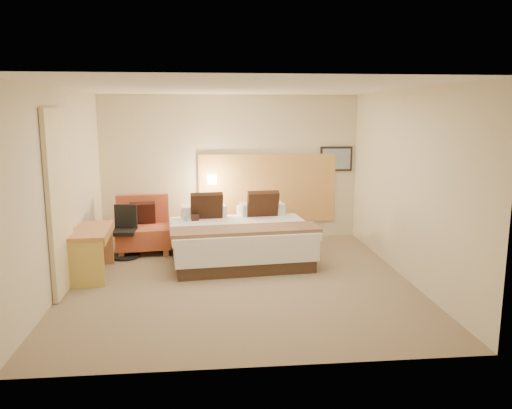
{
  "coord_description": "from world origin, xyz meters",
  "views": [
    {
      "loc": [
        -0.44,
        -6.84,
        2.37
      ],
      "look_at": [
        0.28,
        0.44,
        1.02
      ],
      "focal_mm": 35.0,
      "sensor_mm": 36.0,
      "label": 1
    }
  ],
  "objects": [
    {
      "name": "lounge_chair",
      "position": [
        -1.56,
        1.7,
        0.38
      ],
      "size": [
        0.99,
        0.89,
        0.95
      ],
      "color": "#9E7D4A",
      "rests_on": "floor"
    },
    {
      "name": "curtain",
      "position": [
        -2.36,
        -0.25,
        1.22
      ],
      "size": [
        0.06,
        0.9,
        2.42
      ],
      "primitive_type": "cube",
      "color": "beige",
      "rests_on": "wall_left"
    },
    {
      "name": "bed",
      "position": [
        0.05,
        1.14,
        0.35
      ],
      "size": [
        2.37,
        2.32,
        1.07
      ],
      "color": "#3C2A1E",
      "rests_on": "floor"
    },
    {
      "name": "wall_front",
      "position": [
        0.0,
        -2.51,
        1.35
      ],
      "size": [
        4.8,
        0.02,
        2.7
      ],
      "primitive_type": "cube",
      "color": "beige",
      "rests_on": "floor"
    },
    {
      "name": "art_frame",
      "position": [
        2.02,
        2.48,
        1.5
      ],
      "size": [
        0.62,
        0.03,
        0.47
      ],
      "primitive_type": "cube",
      "color": "black",
      "rests_on": "wall_back"
    },
    {
      "name": "ceiling",
      "position": [
        0.0,
        0.0,
        2.71
      ],
      "size": [
        4.8,
        5.0,
        0.02
      ],
      "primitive_type": "cube",
      "color": "white",
      "rests_on": "floor"
    },
    {
      "name": "floor",
      "position": [
        0.0,
        0.0,
        -0.01
      ],
      "size": [
        4.8,
        5.0,
        0.02
      ],
      "primitive_type": "cube",
      "color": "#826F57",
      "rests_on": "ground"
    },
    {
      "name": "lamp_arm",
      "position": [
        -0.35,
        2.42,
        1.15
      ],
      "size": [
        0.02,
        0.12,
        0.02
      ],
      "primitive_type": "cylinder",
      "rotation": [
        1.57,
        0.0,
        0.0
      ],
      "color": "silver",
      "rests_on": "wall_back"
    },
    {
      "name": "side_table",
      "position": [
        -0.76,
        1.22,
        0.29
      ],
      "size": [
        0.57,
        0.57,
        0.52
      ],
      "color": "white",
      "rests_on": "floor"
    },
    {
      "name": "headboard_panel",
      "position": [
        0.7,
        2.47,
        0.95
      ],
      "size": [
        2.6,
        0.04,
        1.3
      ],
      "primitive_type": "cube",
      "color": "tan",
      "rests_on": "wall_back"
    },
    {
      "name": "lamp_shade",
      "position": [
        -0.35,
        2.36,
        1.15
      ],
      "size": [
        0.15,
        0.15,
        0.15
      ],
      "primitive_type": "cube",
      "color": "#FFEDC6",
      "rests_on": "wall_back"
    },
    {
      "name": "menu_folder",
      "position": [
        -0.65,
        1.24,
        0.62
      ],
      "size": [
        0.13,
        0.08,
        0.2
      ],
      "primitive_type": "cube",
      "rotation": [
        0.0,
        0.0,
        0.26
      ],
      "color": "#321914",
      "rests_on": "side_table"
    },
    {
      "name": "desk",
      "position": [
        -2.11,
        0.42,
        0.56
      ],
      "size": [
        0.59,
        1.16,
        0.71
      ],
      "color": "#BA7549",
      "rests_on": "floor"
    },
    {
      "name": "bottle_a",
      "position": [
        -0.81,
        1.22,
        0.61
      ],
      "size": [
        0.07,
        0.07,
        0.19
      ],
      "primitive_type": "cylinder",
      "rotation": [
        0.0,
        0.0,
        0.26
      ],
      "color": "#799DBC",
      "rests_on": "side_table"
    },
    {
      "name": "desk_chair",
      "position": [
        -1.82,
        1.36,
        0.35
      ],
      "size": [
        0.52,
        0.52,
        0.85
      ],
      "color": "black",
      "rests_on": "floor"
    },
    {
      "name": "wall_right",
      "position": [
        2.41,
        0.0,
        1.35
      ],
      "size": [
        0.02,
        5.0,
        2.7
      ],
      "primitive_type": "cube",
      "color": "beige",
      "rests_on": "floor"
    },
    {
      "name": "wall_left",
      "position": [
        -2.41,
        0.0,
        1.35
      ],
      "size": [
        0.02,
        5.0,
        2.7
      ],
      "primitive_type": "cube",
      "color": "beige",
      "rests_on": "floor"
    },
    {
      "name": "wall_back",
      "position": [
        0.0,
        2.51,
        1.35
      ],
      "size": [
        4.8,
        0.02,
        2.7
      ],
      "primitive_type": "cube",
      "color": "beige",
      "rests_on": "floor"
    },
    {
      "name": "art_canvas",
      "position": [
        2.02,
        2.46,
        1.5
      ],
      "size": [
        0.54,
        0.01,
        0.39
      ],
      "primitive_type": "cube",
      "color": "gray",
      "rests_on": "wall_back"
    }
  ]
}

